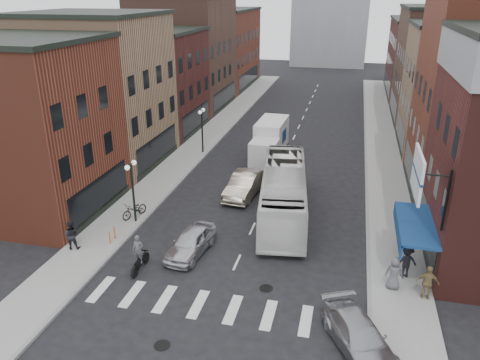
# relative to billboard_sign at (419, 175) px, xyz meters

# --- Properties ---
(ground) EXTENTS (160.00, 160.00, 0.00)m
(ground) POSITION_rel_billboard_sign_xyz_m (-8.59, -0.50, -6.13)
(ground) COLOR black
(ground) RESTS_ON ground
(sidewalk_left) EXTENTS (3.00, 74.00, 0.15)m
(sidewalk_left) POSITION_rel_billboard_sign_xyz_m (-17.09, 21.50, -6.06)
(sidewalk_left) COLOR gray
(sidewalk_left) RESTS_ON ground
(sidewalk_right) EXTENTS (3.00, 74.00, 0.15)m
(sidewalk_right) POSITION_rel_billboard_sign_xyz_m (-0.09, 21.50, -6.06)
(sidewalk_right) COLOR gray
(sidewalk_right) RESTS_ON ground
(curb_left) EXTENTS (0.20, 74.00, 0.16)m
(curb_left) POSITION_rel_billboard_sign_xyz_m (-15.59, 21.50, -6.13)
(curb_left) COLOR gray
(curb_left) RESTS_ON ground
(curb_right) EXTENTS (0.20, 74.00, 0.16)m
(curb_right) POSITION_rel_billboard_sign_xyz_m (-1.59, 21.50, -6.13)
(curb_right) COLOR gray
(curb_right) RESTS_ON ground
(crosswalk_stripes) EXTENTS (12.00, 2.20, 0.01)m
(crosswalk_stripes) POSITION_rel_billboard_sign_xyz_m (-8.59, -3.50, -6.13)
(crosswalk_stripes) COLOR silver
(crosswalk_stripes) RESTS_ON ground
(bldg_left_near) EXTENTS (10.30, 9.20, 11.30)m
(bldg_left_near) POSITION_rel_billboard_sign_xyz_m (-23.58, 4.00, -0.48)
(bldg_left_near) COLOR brown
(bldg_left_near) RESTS_ON ground
(bldg_left_mid_a) EXTENTS (10.30, 10.20, 12.30)m
(bldg_left_mid_a) POSITION_rel_billboard_sign_xyz_m (-23.58, 13.50, 0.02)
(bldg_left_mid_a) COLOR #9B7456
(bldg_left_mid_a) RESTS_ON ground
(bldg_left_mid_b) EXTENTS (10.30, 10.20, 10.30)m
(bldg_left_mid_b) POSITION_rel_billboard_sign_xyz_m (-23.58, 23.50, -0.98)
(bldg_left_mid_b) COLOR #461D19
(bldg_left_mid_b) RESTS_ON ground
(bldg_left_far_a) EXTENTS (10.30, 12.20, 13.30)m
(bldg_left_far_a) POSITION_rel_billboard_sign_xyz_m (-23.58, 34.50, 0.52)
(bldg_left_far_a) COLOR brown
(bldg_left_far_a) RESTS_ON ground
(bldg_left_far_b) EXTENTS (10.30, 16.20, 11.30)m
(bldg_left_far_b) POSITION_rel_billboard_sign_xyz_m (-23.58, 48.50, -0.48)
(bldg_left_far_b) COLOR brown
(bldg_left_far_b) RESTS_ON ground
(bldg_right_mid_b) EXTENTS (10.30, 10.20, 11.30)m
(bldg_right_mid_b) POSITION_rel_billboard_sign_xyz_m (6.41, 23.50, -0.48)
(bldg_right_mid_b) COLOR #9B7456
(bldg_right_mid_b) RESTS_ON ground
(bldg_right_far_a) EXTENTS (10.30, 12.20, 12.30)m
(bldg_right_far_a) POSITION_rel_billboard_sign_xyz_m (6.41, 34.50, 0.02)
(bldg_right_far_a) COLOR brown
(bldg_right_far_a) RESTS_ON ground
(bldg_right_far_b) EXTENTS (10.30, 16.20, 10.30)m
(bldg_right_far_b) POSITION_rel_billboard_sign_xyz_m (6.41, 48.50, -0.98)
(bldg_right_far_b) COLOR #461D19
(bldg_right_far_b) RESTS_ON ground
(awning_blue) EXTENTS (1.80, 5.00, 0.78)m
(awning_blue) POSITION_rel_billboard_sign_xyz_m (0.34, 2.00, -3.50)
(awning_blue) COLOR navy
(awning_blue) RESTS_ON ground
(billboard_sign) EXTENTS (1.52, 3.00, 3.70)m
(billboard_sign) POSITION_rel_billboard_sign_xyz_m (0.00, 0.00, 0.00)
(billboard_sign) COLOR black
(billboard_sign) RESTS_ON ground
(streetlamp_near) EXTENTS (0.32, 1.22, 4.11)m
(streetlamp_near) POSITION_rel_billboard_sign_xyz_m (-15.99, 3.50, -3.22)
(streetlamp_near) COLOR black
(streetlamp_near) RESTS_ON ground
(streetlamp_far) EXTENTS (0.32, 1.22, 4.11)m
(streetlamp_far) POSITION_rel_billboard_sign_xyz_m (-15.99, 17.50, -3.22)
(streetlamp_far) COLOR black
(streetlamp_far) RESTS_ON ground
(bike_rack) EXTENTS (0.08, 0.68, 0.80)m
(bike_rack) POSITION_rel_billboard_sign_xyz_m (-16.19, 0.80, -5.58)
(bike_rack) COLOR #D8590C
(bike_rack) RESTS_ON sidewalk_left
(box_truck) EXTENTS (2.43, 7.48, 3.23)m
(box_truck) POSITION_rel_billboard_sign_xyz_m (-9.90, 17.60, -4.54)
(box_truck) COLOR silver
(box_truck) RESTS_ON ground
(motorcycle_rider) EXTENTS (0.61, 2.04, 2.08)m
(motorcycle_rider) POSITION_rel_billboard_sign_xyz_m (-13.40, -1.48, -5.16)
(motorcycle_rider) COLOR black
(motorcycle_rider) RESTS_ON ground
(transit_bus) EXTENTS (4.28, 12.00, 3.27)m
(transit_bus) POSITION_rel_billboard_sign_xyz_m (-7.04, 6.92, -4.50)
(transit_bus) COLOR silver
(transit_bus) RESTS_ON ground
(sedan_left_near) EXTENTS (2.25, 4.42, 1.44)m
(sedan_left_near) POSITION_rel_billboard_sign_xyz_m (-11.33, 0.82, -5.41)
(sedan_left_near) COLOR silver
(sedan_left_near) RESTS_ON ground
(sedan_left_far) EXTENTS (2.23, 5.18, 1.66)m
(sedan_left_far) POSITION_rel_billboard_sign_xyz_m (-10.23, 9.35, -5.30)
(sedan_left_far) COLOR #B2A690
(sedan_left_far) RESTS_ON ground
(curb_car) EXTENTS (3.75, 4.95, 1.34)m
(curb_car) POSITION_rel_billboard_sign_xyz_m (-2.09, -4.82, -5.47)
(curb_car) COLOR #A5A5A9
(curb_car) RESTS_ON ground
(parked_bicycle) EXTENTS (1.41, 2.05, 1.02)m
(parked_bicycle) POSITION_rel_billboard_sign_xyz_m (-16.28, 4.02, -5.47)
(parked_bicycle) COLOR black
(parked_bicycle) RESTS_ON sidewalk_left
(ped_left_solo) EXTENTS (0.95, 0.71, 1.73)m
(ped_left_solo) POSITION_rel_billboard_sign_xyz_m (-17.99, -0.47, -5.12)
(ped_left_solo) COLOR black
(ped_left_solo) RESTS_ON sidewalk_left
(ped_right_a) EXTENTS (1.29, 0.93, 1.81)m
(ped_right_a) POSITION_rel_billboard_sign_xyz_m (0.15, 0.99, -5.08)
(ped_right_a) COLOR black
(ped_right_a) RESTS_ON sidewalk_right
(ped_right_b) EXTENTS (1.08, 0.63, 1.76)m
(ped_right_b) POSITION_rel_billboard_sign_xyz_m (1.00, -0.69, -5.10)
(ped_right_b) COLOR olive
(ped_right_b) RESTS_ON sidewalk_right
(ped_right_c) EXTENTS (0.93, 0.69, 1.73)m
(ped_right_c) POSITION_rel_billboard_sign_xyz_m (-0.49, -0.21, -5.12)
(ped_right_c) COLOR #53555A
(ped_right_c) RESTS_ON sidewalk_right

